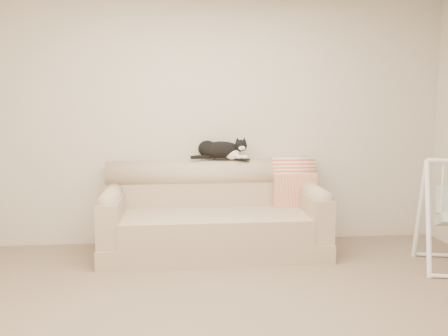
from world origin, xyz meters
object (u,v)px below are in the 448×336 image
at_px(remote_a, 221,159).
at_px(remote_b, 242,159).
at_px(sofa, 214,217).
at_px(tuxedo_cat, 221,150).

height_order(remote_a, remote_b, remote_a).
bearing_deg(remote_a, sofa, -112.31).
distance_m(sofa, remote_b, 0.68).
bearing_deg(remote_a, tuxedo_cat, -173.34).
bearing_deg(tuxedo_cat, sofa, -111.68).
relative_size(remote_a, remote_b, 1.08).
relative_size(sofa, remote_b, 12.94).
distance_m(remote_a, tuxedo_cat, 0.10).
distance_m(remote_a, remote_b, 0.21).
xyz_separation_m(remote_a, tuxedo_cat, (-0.00, -0.00, 0.10)).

